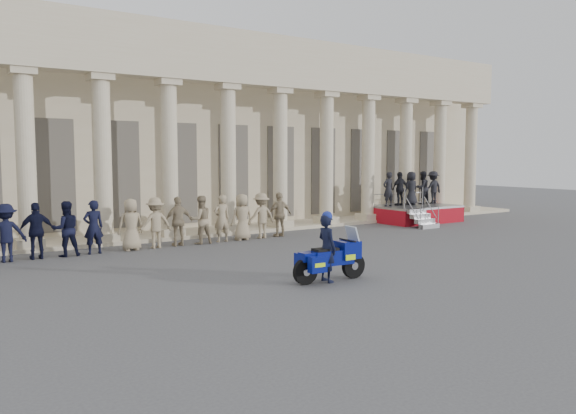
# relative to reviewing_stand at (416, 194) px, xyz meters

# --- Properties ---
(ground) EXTENTS (90.00, 90.00, 0.00)m
(ground) POSITION_rel_reviewing_stand_xyz_m (-11.52, -7.03, -1.37)
(ground) COLOR #464649
(ground) RESTS_ON ground
(building) EXTENTS (40.00, 12.50, 9.00)m
(building) POSITION_rel_reviewing_stand_xyz_m (-11.52, 7.71, 3.15)
(building) COLOR #C4B493
(building) RESTS_ON ground
(officer_rank) EXTENTS (18.23, 0.69, 1.83)m
(officer_rank) POSITION_rel_reviewing_stand_xyz_m (-17.37, -0.81, -0.46)
(officer_rank) COLOR black
(officer_rank) RESTS_ON ground
(reviewing_stand) EXTENTS (4.22, 3.99, 2.54)m
(reviewing_stand) POSITION_rel_reviewing_stand_xyz_m (0.00, 0.00, 0.00)
(reviewing_stand) COLOR gray
(reviewing_stand) RESTS_ON ground
(motorcycle) EXTENTS (2.23, 0.92, 1.43)m
(motorcycle) POSITION_rel_reviewing_stand_xyz_m (-12.19, -8.57, -0.75)
(motorcycle) COLOR black
(motorcycle) RESTS_ON ground
(rider) EXTENTS (0.46, 0.67, 1.87)m
(rider) POSITION_rel_reviewing_stand_xyz_m (-12.31, -8.57, -0.44)
(rider) COLOR black
(rider) RESTS_ON ground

